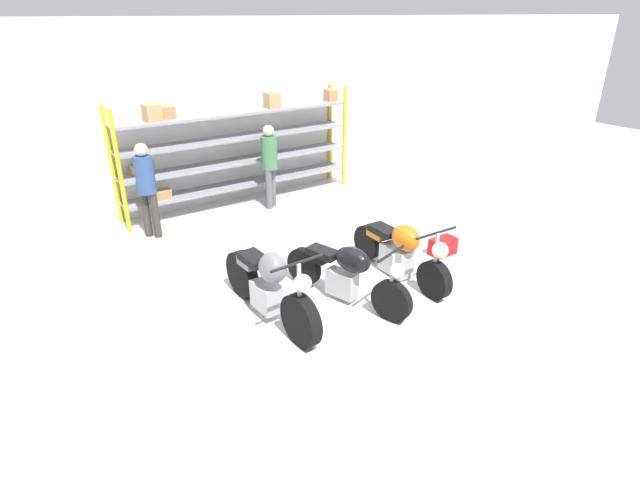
# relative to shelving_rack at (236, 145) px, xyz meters

# --- Properties ---
(ground_plane) EXTENTS (30.00, 30.00, 0.00)m
(ground_plane) POSITION_rel_shelving_rack_xyz_m (-0.55, -4.23, -1.22)
(ground_plane) COLOR silver
(back_wall) EXTENTS (30.00, 0.08, 3.60)m
(back_wall) POSITION_rel_shelving_rack_xyz_m (-0.55, 0.36, 0.58)
(back_wall) COLOR white
(back_wall) RESTS_ON ground_plane
(shelving_rack) EXTENTS (4.97, 0.63, 2.20)m
(shelving_rack) POSITION_rel_shelving_rack_xyz_m (0.00, 0.00, 0.00)
(shelving_rack) COLOR gold
(shelving_rack) RESTS_ON ground_plane
(motorcycle_grey) EXTENTS (0.71, 2.11, 1.10)m
(motorcycle_grey) POSITION_rel_shelving_rack_xyz_m (-1.61, -4.24, -0.74)
(motorcycle_grey) COLOR black
(motorcycle_grey) RESTS_ON ground_plane
(motorcycle_black) EXTENTS (0.81, 2.02, 0.96)m
(motorcycle_black) POSITION_rel_shelving_rack_xyz_m (-0.54, -4.46, -0.77)
(motorcycle_black) COLOR black
(motorcycle_black) RESTS_ON ground_plane
(motorcycle_orange) EXTENTS (0.73, 2.06, 0.99)m
(motorcycle_orange) POSITION_rel_shelving_rack_xyz_m (0.55, -4.34, -0.79)
(motorcycle_orange) COLOR black
(motorcycle_orange) RESTS_ON ground_plane
(person_browsing) EXTENTS (0.45, 0.45, 1.68)m
(person_browsing) POSITION_rel_shelving_rack_xyz_m (0.42, -0.63, -0.22)
(person_browsing) COLOR #595960
(person_browsing) RESTS_ON ground_plane
(person_near_rack) EXTENTS (0.45, 0.45, 1.69)m
(person_near_rack) POSITION_rel_shelving_rack_xyz_m (-2.06, -0.74, -0.22)
(person_near_rack) COLOR #38332D
(person_near_rack) RESTS_ON ground_plane
(toolbox) EXTENTS (0.44, 0.26, 0.28)m
(toolbox) POSITION_rel_shelving_rack_xyz_m (1.68, -4.17, -1.08)
(toolbox) COLOR red
(toolbox) RESTS_ON ground_plane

